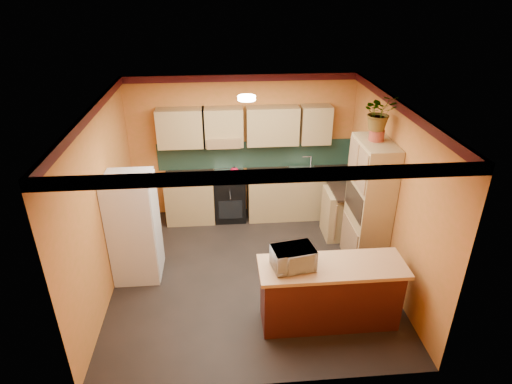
# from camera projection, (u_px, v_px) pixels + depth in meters

# --- Properties ---
(room_shell) EXTENTS (4.24, 4.24, 2.72)m
(room_shell) POSITION_uv_depth(u_px,v_px,m) (250.00, 143.00, 6.14)
(room_shell) COLOR black
(room_shell) RESTS_ON ground
(base_cabinets_back) EXTENTS (3.65, 0.60, 0.88)m
(base_cabinets_back) POSITION_uv_depth(u_px,v_px,m) (262.00, 196.00, 8.25)
(base_cabinets_back) COLOR tan
(base_cabinets_back) RESTS_ON ground
(countertop_back) EXTENTS (3.65, 0.62, 0.04)m
(countertop_back) POSITION_uv_depth(u_px,v_px,m) (262.00, 174.00, 8.05)
(countertop_back) COLOR black
(countertop_back) RESTS_ON base_cabinets_back
(stove) EXTENTS (0.58, 0.58, 0.91)m
(stove) POSITION_uv_depth(u_px,v_px,m) (230.00, 196.00, 8.20)
(stove) COLOR black
(stove) RESTS_ON ground
(kettle) EXTENTS (0.22, 0.22, 0.18)m
(kettle) POSITION_uv_depth(u_px,v_px,m) (234.00, 171.00, 7.92)
(kettle) COLOR red
(kettle) RESTS_ON stove
(sink) EXTENTS (0.48, 0.40, 0.03)m
(sink) POSITION_uv_depth(u_px,v_px,m) (303.00, 171.00, 8.09)
(sink) COLOR silver
(sink) RESTS_ON countertop_back
(base_cabinets_right) EXTENTS (0.60, 0.80, 0.88)m
(base_cabinets_right) POSITION_uv_depth(u_px,v_px,m) (347.00, 213.00, 7.64)
(base_cabinets_right) COLOR tan
(base_cabinets_right) RESTS_ON ground
(countertop_right) EXTENTS (0.62, 0.80, 0.04)m
(countertop_right) POSITION_uv_depth(u_px,v_px,m) (349.00, 190.00, 7.44)
(countertop_right) COLOR black
(countertop_right) RESTS_ON base_cabinets_right
(fridge) EXTENTS (0.68, 0.66, 1.70)m
(fridge) POSITION_uv_depth(u_px,v_px,m) (134.00, 228.00, 6.43)
(fridge) COLOR white
(fridge) RESTS_ON ground
(pantry) EXTENTS (0.48, 0.90, 2.10)m
(pantry) POSITION_uv_depth(u_px,v_px,m) (368.00, 205.00, 6.63)
(pantry) COLOR tan
(pantry) RESTS_ON ground
(fern_pot) EXTENTS (0.22, 0.22, 0.16)m
(fern_pot) POSITION_uv_depth(u_px,v_px,m) (377.00, 135.00, 6.16)
(fern_pot) COLOR maroon
(fern_pot) RESTS_ON pantry
(fern) EXTENTS (0.48, 0.42, 0.52)m
(fern) POSITION_uv_depth(u_px,v_px,m) (380.00, 112.00, 6.01)
(fern) COLOR tan
(fern) RESTS_ON fern_pot
(breakfast_bar) EXTENTS (1.80, 0.55, 0.88)m
(breakfast_bar) POSITION_uv_depth(u_px,v_px,m) (330.00, 295.00, 5.68)
(breakfast_bar) COLOR #441C0F
(breakfast_bar) RESTS_ON ground
(bar_top) EXTENTS (1.90, 0.65, 0.05)m
(bar_top) POSITION_uv_depth(u_px,v_px,m) (332.00, 267.00, 5.47)
(bar_top) COLOR tan
(bar_top) RESTS_ON breakfast_bar
(microwave) EXTENTS (0.57, 0.44, 0.29)m
(microwave) POSITION_uv_depth(u_px,v_px,m) (293.00, 258.00, 5.35)
(microwave) COLOR white
(microwave) RESTS_ON bar_top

